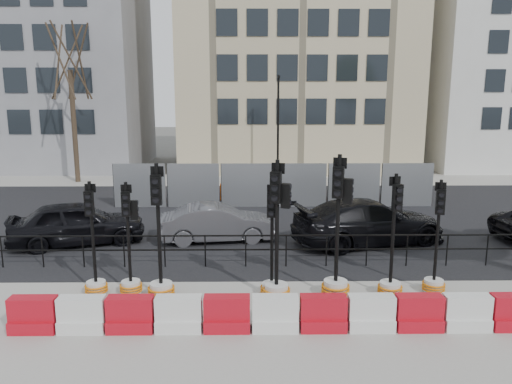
{
  "coord_description": "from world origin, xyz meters",
  "views": [
    {
      "loc": [
        -1.07,
        -12.93,
        5.17
      ],
      "look_at": [
        -0.87,
        3.0,
        1.93
      ],
      "focal_mm": 35.0,
      "sensor_mm": 36.0,
      "label": 1
    }
  ],
  "objects_px": {
    "traffic_signal_h": "(435,270)",
    "car_a": "(77,223)",
    "traffic_signal_a": "(95,272)",
    "car_c": "(368,222)",
    "traffic_signal_d": "(277,268)"
  },
  "relations": [
    {
      "from": "traffic_signal_d",
      "to": "car_a",
      "type": "height_order",
      "value": "traffic_signal_d"
    },
    {
      "from": "traffic_signal_h",
      "to": "traffic_signal_a",
      "type": "bearing_deg",
      "value": -166.71
    },
    {
      "from": "traffic_signal_a",
      "to": "car_a",
      "type": "relative_size",
      "value": 0.62
    },
    {
      "from": "traffic_signal_a",
      "to": "car_c",
      "type": "distance_m",
      "value": 9.11
    },
    {
      "from": "traffic_signal_h",
      "to": "car_a",
      "type": "relative_size",
      "value": 0.63
    },
    {
      "from": "traffic_signal_h",
      "to": "car_a",
      "type": "height_order",
      "value": "traffic_signal_h"
    },
    {
      "from": "traffic_signal_a",
      "to": "car_c",
      "type": "relative_size",
      "value": 0.52
    },
    {
      "from": "car_a",
      "to": "car_c",
      "type": "height_order",
      "value": "car_c"
    },
    {
      "from": "traffic_signal_h",
      "to": "traffic_signal_d",
      "type": "bearing_deg",
      "value": -160.68
    },
    {
      "from": "traffic_signal_d",
      "to": "car_c",
      "type": "bearing_deg",
      "value": 73.55
    },
    {
      "from": "car_a",
      "to": "car_c",
      "type": "bearing_deg",
      "value": -108.13
    },
    {
      "from": "traffic_signal_a",
      "to": "traffic_signal_d",
      "type": "xyz_separation_m",
      "value": [
        4.63,
        -0.43,
        0.23
      ]
    },
    {
      "from": "traffic_signal_d",
      "to": "traffic_signal_h",
      "type": "height_order",
      "value": "traffic_signal_d"
    },
    {
      "from": "traffic_signal_d",
      "to": "car_c",
      "type": "height_order",
      "value": "traffic_signal_d"
    },
    {
      "from": "car_a",
      "to": "traffic_signal_h",
      "type": "bearing_deg",
      "value": -130.05
    }
  ]
}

